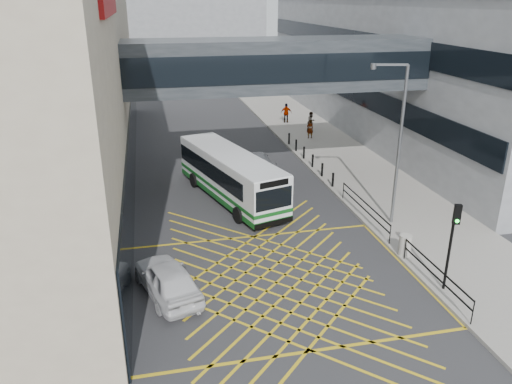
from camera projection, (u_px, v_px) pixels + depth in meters
ground at (276, 283)px, 21.08m from camera, size 120.00×120.00×0.00m
building_right at (472, 13)px, 44.06m from camera, size 24.09×44.00×20.00m
building_far at (160, 14)px, 71.99m from camera, size 28.00×16.00×18.00m
skybridge at (276, 65)px, 29.87m from camera, size 20.00×4.10×3.00m
pavement at (344, 161)px, 36.50m from camera, size 6.00×54.00×0.16m
box_junction at (276, 283)px, 21.08m from camera, size 12.00×9.00×0.01m
bus at (230, 174)px, 29.41m from camera, size 5.09×10.37×2.84m
car_white at (167, 278)px, 19.98m from camera, size 3.22×5.10×1.51m
car_dark at (220, 176)px, 31.74m from camera, size 2.69×4.33×1.27m
car_silver at (256, 161)px, 34.23m from camera, size 2.04×4.83×1.50m
traffic_light at (453, 235)px, 19.39m from camera, size 0.30×0.45×3.80m
street_lamp at (397, 136)px, 24.73m from camera, size 1.85×0.65×8.19m
litter_bin at (405, 245)px, 22.88m from camera, size 0.57×0.57×0.99m
kerb_railings at (393, 232)px, 23.61m from camera, size 0.05×12.54×1.00m
bollards at (308, 157)px, 35.76m from camera, size 0.14×10.14×0.90m
pedestrian_a at (310, 129)px, 41.85m from camera, size 0.67×0.51×1.58m
pedestrian_b at (311, 122)px, 43.94m from camera, size 0.99×0.87×1.75m
pedestrian_c at (286, 113)px, 47.06m from camera, size 1.17×0.80×1.81m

